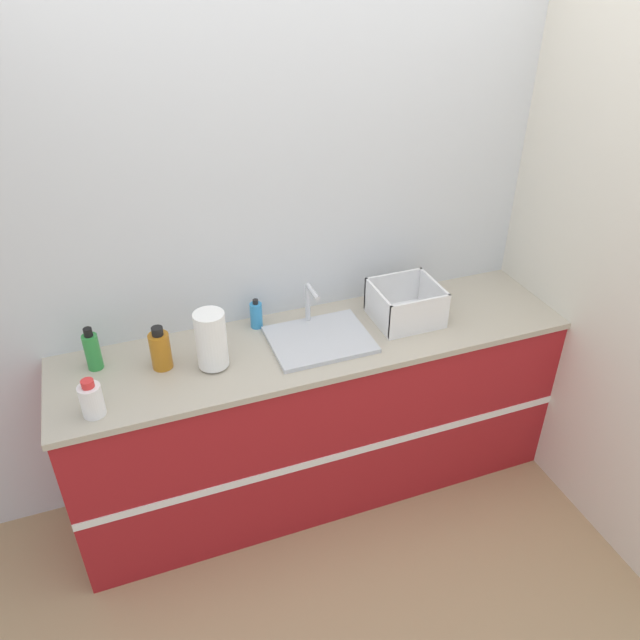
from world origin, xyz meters
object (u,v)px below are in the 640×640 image
paper_towel_roll (211,340)px  bottle_amber (160,350)px  sink (318,338)px  bottle_green (92,351)px  soap_dispenser (256,315)px  dish_rack (405,307)px  bottle_white_spray (91,399)px

paper_towel_roll → bottle_amber: bearing=161.0°
sink → bottle_green: bearing=171.6°
soap_dispenser → paper_towel_roll: bearing=-137.5°
dish_rack → bottle_amber: 1.14m
paper_towel_roll → dish_rack: 0.93m
sink → soap_dispenser: bearing=137.5°
bottle_amber → paper_towel_roll: bearing=-19.0°
dish_rack → soap_dispenser: dish_rack is taller
paper_towel_roll → soap_dispenser: (0.25, 0.23, -0.07)m
paper_towel_roll → dish_rack: size_ratio=0.87×
paper_towel_roll → soap_dispenser: bearing=42.5°
bottle_white_spray → soap_dispenser: (0.75, 0.38, -0.01)m
sink → paper_towel_roll: (-0.48, -0.02, 0.12)m
bottle_amber → soap_dispenser: bearing=19.5°
bottle_amber → soap_dispenser: size_ratio=1.36×
sink → bottle_white_spray: 0.99m
bottle_white_spray → bottle_amber: bearing=36.4°
dish_rack → bottle_green: bearing=175.5°
paper_towel_roll → bottle_green: bearing=161.0°
dish_rack → soap_dispenser: bearing=165.1°
soap_dispenser → bottle_amber: bearing=-160.5°
sink → bottle_amber: bearing=176.0°
bottle_green → paper_towel_roll: bearing=-19.0°
bottle_green → soap_dispenser: bearing=5.5°
paper_towel_roll → bottle_white_spray: (-0.50, -0.14, -0.06)m
dish_rack → bottle_amber: (-1.14, 0.02, 0.02)m
bottle_white_spray → sink: bearing=9.7°
paper_towel_roll → bottle_amber: size_ratio=1.32×
bottle_white_spray → bottle_green: (0.02, 0.31, 0.02)m
paper_towel_roll → bottle_amber: 0.22m
bottle_white_spray → bottle_green: 0.31m
sink → soap_dispenser: 0.31m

